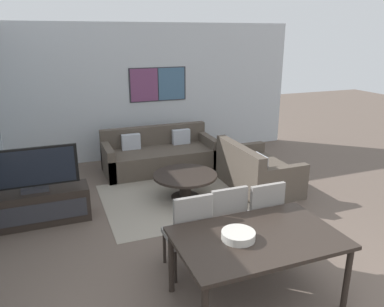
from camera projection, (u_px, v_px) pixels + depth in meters
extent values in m
cube|color=silver|center=(145.00, 92.00, 7.91)|extent=(6.74, 0.06, 2.80)
cube|color=#2D2D33|center=(158.00, 84.00, 7.93)|extent=(1.24, 0.01, 0.71)
cube|color=#753D66|center=(144.00, 85.00, 7.82)|extent=(0.58, 0.02, 0.67)
cube|color=#426684|center=(172.00, 84.00, 8.03)|extent=(0.58, 0.02, 0.67)
cube|color=gray|center=(185.00, 197.00, 6.16)|extent=(2.63, 2.07, 0.01)
cube|color=black|center=(38.00, 207.00, 5.29)|extent=(1.42, 0.45, 0.49)
cube|color=#2D2D33|center=(37.00, 214.00, 5.08)|extent=(1.31, 0.01, 0.27)
cube|color=#2D2D33|center=(35.00, 189.00, 5.20)|extent=(0.36, 0.20, 0.05)
cube|color=#2D2D33|center=(34.00, 185.00, 5.18)|extent=(0.06, 0.03, 0.08)
cube|color=black|center=(32.00, 167.00, 5.11)|extent=(1.21, 0.04, 0.56)
cube|color=black|center=(32.00, 168.00, 5.09)|extent=(1.12, 0.01, 0.50)
cube|color=#51473D|center=(160.00, 160.00, 7.37)|extent=(2.16, 0.95, 0.42)
cube|color=#51473D|center=(154.00, 145.00, 7.66)|extent=(2.16, 0.16, 0.80)
cube|color=#51473D|center=(108.00, 161.00, 7.00)|extent=(0.14, 0.95, 0.60)
cube|color=#51473D|center=(207.00, 150.00, 7.69)|extent=(0.14, 0.95, 0.60)
cube|color=#B2B7C1|center=(131.00, 142.00, 7.27)|extent=(0.36, 0.12, 0.30)
cube|color=#B2B7C1|center=(181.00, 137.00, 7.63)|extent=(0.36, 0.12, 0.30)
cube|color=#51473D|center=(259.00, 176.00, 6.52)|extent=(0.95, 1.48, 0.42)
cube|color=#51473D|center=(239.00, 168.00, 6.33)|extent=(0.16, 1.48, 0.80)
cube|color=#51473D|center=(281.00, 185.00, 5.90)|extent=(0.95, 0.14, 0.60)
cube|color=#51473D|center=(241.00, 160.00, 7.09)|extent=(0.95, 0.14, 0.60)
cube|color=#B2B7C1|center=(259.00, 164.00, 6.05)|extent=(0.12, 0.36, 0.30)
cylinder|color=black|center=(185.00, 197.00, 6.16)|extent=(0.47, 0.47, 0.03)
cylinder|color=black|center=(185.00, 187.00, 6.10)|extent=(0.19, 0.19, 0.37)
cylinder|color=black|center=(185.00, 175.00, 6.04)|extent=(1.04, 1.04, 0.04)
cube|color=black|center=(258.00, 238.00, 3.57)|extent=(1.58, 1.00, 0.04)
cylinder|color=black|center=(347.00, 280.00, 3.55)|extent=(0.06, 0.06, 0.70)
cylinder|color=black|center=(171.00, 262.00, 3.83)|extent=(0.06, 0.06, 0.70)
cylinder|color=black|center=(291.00, 236.00, 4.33)|extent=(0.06, 0.06, 0.70)
cube|color=gray|center=(186.00, 235.00, 4.18)|extent=(0.46, 0.46, 0.06)
cube|color=gray|center=(193.00, 220.00, 3.91)|extent=(0.42, 0.05, 0.52)
cylinder|color=black|center=(175.00, 267.00, 4.00)|extent=(0.04, 0.04, 0.40)
cylinder|color=black|center=(210.00, 259.00, 4.14)|extent=(0.04, 0.04, 0.40)
cylinder|color=black|center=(164.00, 248.00, 4.36)|extent=(0.04, 0.04, 0.40)
cylinder|color=black|center=(196.00, 241.00, 4.49)|extent=(0.04, 0.04, 0.40)
cube|color=gray|center=(221.00, 226.00, 4.38)|extent=(0.46, 0.46, 0.06)
cube|color=gray|center=(229.00, 211.00, 4.11)|extent=(0.42, 0.05, 0.52)
cylinder|color=black|center=(212.00, 255.00, 4.20)|extent=(0.04, 0.04, 0.40)
cylinder|color=black|center=(243.00, 248.00, 4.34)|extent=(0.04, 0.04, 0.40)
cylinder|color=black|center=(198.00, 238.00, 4.56)|extent=(0.04, 0.04, 0.40)
cylinder|color=black|center=(228.00, 232.00, 4.70)|extent=(0.04, 0.04, 0.40)
cube|color=gray|center=(256.00, 221.00, 4.49)|extent=(0.46, 0.46, 0.06)
cube|color=gray|center=(267.00, 206.00, 4.22)|extent=(0.42, 0.05, 0.52)
cylinder|color=black|center=(249.00, 250.00, 4.31)|extent=(0.04, 0.04, 0.40)
cylinder|color=black|center=(279.00, 243.00, 4.45)|extent=(0.04, 0.04, 0.40)
cylinder|color=black|center=(233.00, 233.00, 4.67)|extent=(0.04, 0.04, 0.40)
cylinder|color=black|center=(261.00, 227.00, 4.81)|extent=(0.04, 0.04, 0.40)
cylinder|color=#B7B2A8|center=(238.00, 235.00, 3.50)|extent=(0.32, 0.32, 0.08)
torus|color=#B7B2A8|center=(238.00, 233.00, 3.49)|extent=(0.32, 0.32, 0.02)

